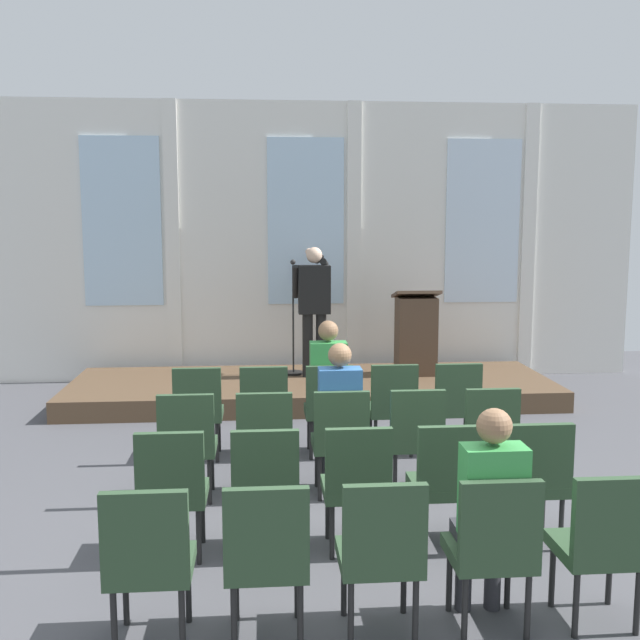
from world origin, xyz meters
The scene contains 29 objects.
ground_plane centered at (0.00, 0.00, 0.00)m, with size 14.97×14.97×0.00m, color #4C4C51.
rear_partition centered at (0.03, 5.75, 2.03)m, with size 9.78×0.14×4.01m.
stage_platform centered at (0.00, 4.45, 0.13)m, with size 6.25×2.01×0.26m, color brown.
speaker centered at (0.04, 4.66, 1.26)m, with size 0.50×0.69×1.73m.
mic_stand centered at (-0.23, 4.81, 0.59)m, with size 0.28×0.28×1.55m.
lectern centered at (1.42, 4.67, 0.81)m, with size 0.60×0.48×1.16m.
chair_r0_c0 centered at (-1.27, 2.06, 0.53)m, with size 0.46×0.44×0.94m.
chair_r0_c1 centered at (-0.64, 2.06, 0.53)m, with size 0.46×0.44×0.94m.
chair_r0_c2 centered at (0.00, 2.06, 0.53)m, with size 0.46×0.44×0.94m.
audience_r0_c2 centered at (0.00, 2.14, 0.75)m, with size 0.36×0.39×1.36m.
chair_r0_c3 centered at (0.64, 2.06, 0.53)m, with size 0.46×0.44×0.94m.
chair_r0_c4 centered at (1.27, 2.06, 0.53)m, with size 0.46×0.44×0.94m.
chair_r1_c0 centered at (-1.27, 0.99, 0.53)m, with size 0.46×0.44×0.94m.
chair_r1_c1 centered at (-0.64, 0.99, 0.53)m, with size 0.46×0.44×0.94m.
chair_r1_c2 centered at (0.00, 0.99, 0.53)m, with size 0.46×0.44×0.94m.
audience_r1_c2 centered at (0.00, 1.07, 0.73)m, with size 0.36×0.39×1.32m.
chair_r1_c3 centered at (0.64, 0.99, 0.53)m, with size 0.46×0.44×0.94m.
chair_r1_c4 centered at (1.27, 0.99, 0.53)m, with size 0.46×0.44×0.94m.
chair_r2_c0 centered at (-1.27, -0.08, 0.53)m, with size 0.46×0.44×0.94m.
chair_r2_c1 centered at (-0.64, -0.08, 0.53)m, with size 0.46×0.44×0.94m.
chair_r2_c2 centered at (0.00, -0.08, 0.53)m, with size 0.46×0.44×0.94m.
chair_r2_c3 centered at (0.64, -0.08, 0.53)m, with size 0.46×0.44×0.94m.
chair_r2_c4 centered at (1.27, -0.08, 0.53)m, with size 0.46×0.44×0.94m.
chair_r3_c0 centered at (-1.27, -1.15, 0.53)m, with size 0.46×0.44×0.94m.
chair_r3_c1 centered at (-0.64, -1.15, 0.53)m, with size 0.46×0.44×0.94m.
chair_r3_c2 centered at (0.00, -1.15, 0.53)m, with size 0.46×0.44×0.94m.
chair_r3_c3 centered at (0.64, -1.15, 0.53)m, with size 0.46×0.44×0.94m.
audience_r3_c3 centered at (0.64, -1.06, 0.72)m, with size 0.36×0.39×1.30m.
chair_r3_c4 centered at (1.27, -1.15, 0.53)m, with size 0.46×0.44×0.94m.
Camera 1 is at (-0.65, -4.98, 2.35)m, focal length 41.25 mm.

